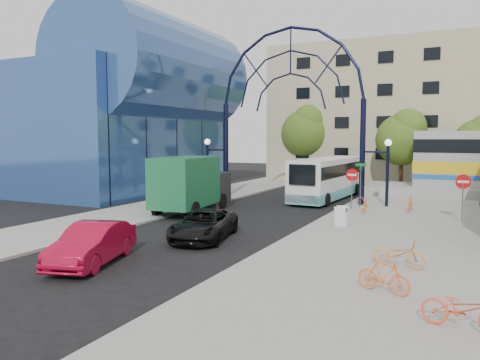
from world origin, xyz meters
The scene contains 22 objects.
ground centered at (0.00, 0.00, 0.00)m, with size 120.00×120.00×0.00m, color black.
sidewalk_east centered at (8.00, 4.00, 0.06)m, with size 8.00×56.00×0.12m, color gray.
plaza_west centered at (-6.50, 6.00, 0.06)m, with size 5.00×50.00×0.12m, color gray.
gateway_arch centered at (0.00, 14.00, 8.56)m, with size 13.64×0.44×12.10m.
stop_sign centered at (4.80, 12.00, 1.99)m, with size 0.80×0.07×2.50m.
do_not_enter_sign centered at (11.00, 10.00, 1.98)m, with size 0.76×0.07×2.48m.
street_name_sign centered at (5.20, 12.60, 2.13)m, with size 0.70×0.70×2.80m.
sandwich_board centered at (5.60, 5.98, 0.74)m, with size 0.55×0.61×0.99m.
transit_hall centered at (-15.30, 15.00, 6.70)m, with size 16.50×18.00×14.50m.
apartment_block centered at (2.00, 34.97, 7.00)m, with size 20.00×12.10×14.00m.
tree_north_a centered at (6.12, 25.93, 4.61)m, with size 4.48×4.48×7.00m.
tree_north_b centered at (-3.88, 29.93, 5.27)m, with size 5.12×5.12×8.00m.
tree_north_c centered at (12.12, 27.93, 4.28)m, with size 4.16×4.16×6.50m.
city_bus centered at (2.00, 17.05, 1.57)m, with size 3.01×11.05×3.00m.
green_truck centered at (-3.77, 7.16, 1.69)m, with size 3.07×6.88×3.38m.
black_suv centered at (0.70, 0.89, 0.65)m, with size 2.17×4.71×1.31m, color black.
red_sedan centered at (-0.81, -4.39, 0.73)m, with size 1.55×4.44×1.46m, color #AF0A2B.
bike_near_a centered at (5.86, 10.80, 0.61)m, with size 0.66×1.88×0.99m, color orange.
bike_near_b centered at (8.21, 12.34, 0.61)m, with size 0.46×1.61×0.97m, color orange.
bike_far_a centered at (9.15, -0.52, 0.58)m, with size 0.61×1.76×0.93m, color orange.
bike_far_b centered at (9.11, -3.45, 0.60)m, with size 0.45×1.59×0.95m, color orange.
bike_far_c centered at (11.16, -5.35, 0.61)m, with size 0.65×1.87×0.98m, color #F05130.
Camera 1 is at (11.07, -16.85, 4.49)m, focal length 35.00 mm.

